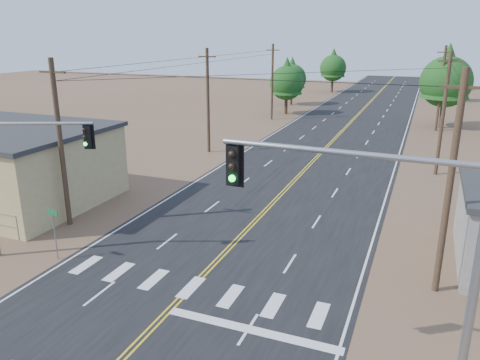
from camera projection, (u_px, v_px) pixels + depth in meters
The scene contains 16 objects.
road at pixel (307, 167), 41.13m from camera, with size 15.00×200.00×0.02m, color black.
utility_pole_left_near at pixel (61, 143), 27.39m from camera, with size 1.80×0.30×10.00m.
utility_pole_left_mid at pixel (208, 100), 45.10m from camera, with size 1.80×0.30×10.00m.
utility_pole_left_far at pixel (272, 82), 62.82m from camera, with size 1.80×0.30×10.00m.
utility_pole_right_near at pixel (450, 184), 19.94m from camera, with size 1.80×0.30×10.00m.
utility_pole_right_mid at pixel (443, 113), 37.65m from camera, with size 1.80×0.30×10.00m.
utility_pole_right_far at pixel (441, 88), 55.37m from camera, with size 1.80×0.30×10.00m.
signal_mast_left at pixel (17, 167), 23.36m from camera, with size 5.34×2.36×7.28m.
signal_mast_right at pixel (393, 239), 13.37m from camera, with size 7.71×0.53×8.25m.
street_sign at pixel (54, 227), 23.87m from camera, with size 0.81×0.17×2.74m.
tree_left_near at pixel (287, 79), 67.18m from camera, with size 4.89×4.89×8.14m.
tree_left_mid at pixel (292, 76), 76.27m from camera, with size 4.65×4.65×7.76m.
tree_left_far at pixel (333, 65), 92.69m from camera, with size 5.18×5.18×8.63m.
tree_right_near at pixel (447, 77), 56.71m from camera, with size 6.17×6.17×10.29m.
tree_right_mid at pixel (460, 77), 80.56m from camera, with size 4.01×4.01×6.69m.
tree_right_far at pixel (443, 68), 96.37m from camera, with size 4.37×4.37×7.28m.
Camera 1 is at (9.23, -8.94, 11.24)m, focal length 35.00 mm.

